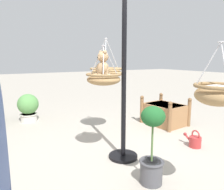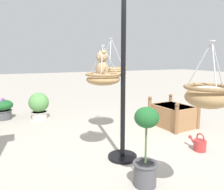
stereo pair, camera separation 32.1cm
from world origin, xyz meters
TOP-DOWN VIEW (x-y plane):
  - ground_plane at (0.00, 0.00)m, footprint 40.00×40.00m
  - display_pole_central at (-0.19, 0.01)m, footprint 0.44×0.44m
  - hanging_basket_with_teddy at (-0.04, 0.26)m, footprint 0.51×0.51m
  - teddy_bear at (-0.04, 0.28)m, footprint 0.27×0.25m
  - hanging_basket_left_high at (-1.55, -0.14)m, footprint 0.43×0.43m
  - hanging_basket_right_low at (0.86, -0.28)m, footprint 0.62×0.62m
  - wooden_planter_box at (0.72, -1.74)m, footprint 0.97×0.81m
  - potted_plant_fern_front at (2.92, 1.74)m, footprint 0.49×0.49m
  - potted_plant_tall_leafy at (2.55, 0.92)m, footprint 0.49×0.49m
  - potted_plant_small_succulent at (-0.93, 0.09)m, footprint 0.30×0.30m
  - watering_can at (-0.49, -1.27)m, footprint 0.35×0.20m

SIDE VIEW (x-z plane):
  - ground_plane at x=0.00m, z-range 0.00..0.00m
  - watering_can at x=-0.49m, z-range -0.05..0.25m
  - wooden_planter_box at x=0.72m, z-range -0.06..0.58m
  - potted_plant_fern_front at x=2.92m, z-range 0.00..0.54m
  - potted_plant_tall_leafy at x=2.55m, z-range 0.02..0.69m
  - potted_plant_small_succulent at x=-0.93m, z-range -0.02..0.94m
  - display_pole_central at x=-0.19m, z-range -0.48..2.15m
  - hanging_basket_left_high at x=-1.55m, z-range 0.88..1.48m
  - hanging_basket_with_teddy at x=-0.04m, z-range 0.93..1.50m
  - hanging_basket_right_low at x=0.86m, z-range 0.87..1.61m
  - teddy_bear at x=-0.04m, z-range 1.19..1.59m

